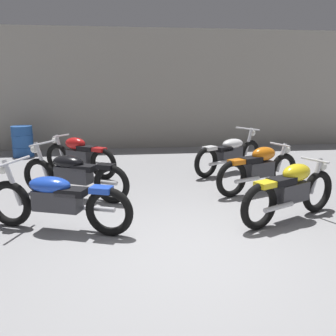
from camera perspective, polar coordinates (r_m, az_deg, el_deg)
The scene contains 9 objects.
ground_plane at distance 4.50m, azimuth 3.43°, elevation -13.11°, with size 60.00×60.00×0.00m, color gray.
back_wall at distance 11.42m, azimuth -3.34°, elevation 12.24°, with size 13.39×0.24×3.60m, color #9E998E.
motorcycle_left_row_0 at distance 5.17m, azimuth -17.18°, elevation -4.74°, with size 2.08×0.96×0.97m.
motorcycle_left_row_1 at distance 6.54m, azimuth -14.75°, elevation -0.85°, with size 1.97×1.15×0.97m.
motorcycle_left_row_2 at distance 8.13m, azimuth -13.84°, elevation 1.96°, with size 1.66×1.24×0.88m.
motorcycle_right_row_0 at distance 5.63m, azimuth 18.87°, elevation -3.34°, with size 1.82×0.96×0.88m.
motorcycle_right_row_1 at distance 6.94m, azimuth 14.22°, elevation 0.03°, with size 1.85×0.88×0.88m.
motorcycle_right_row_2 at distance 8.33m, azimuth 9.74°, elevation 2.37°, with size 1.89×1.27×0.97m.
oil_drum at distance 10.81m, azimuth -21.95°, elevation 3.93°, with size 0.59×0.59×0.85m.
Camera 1 is at (-0.76, -3.96, 2.00)m, focal length 38.65 mm.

